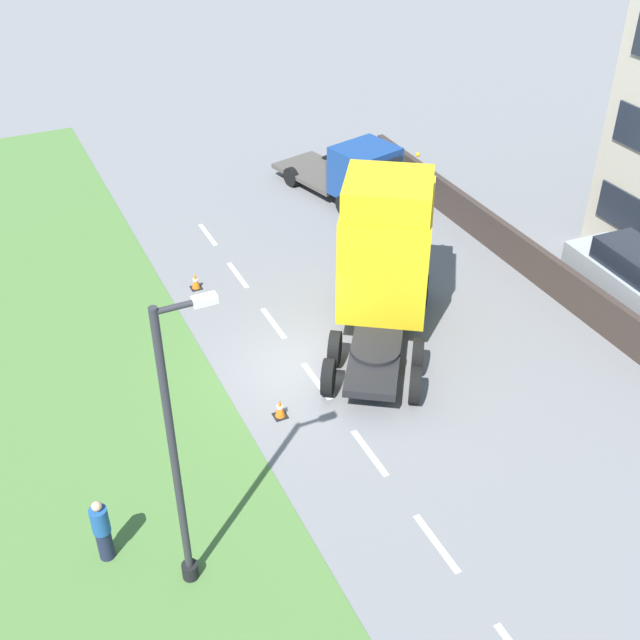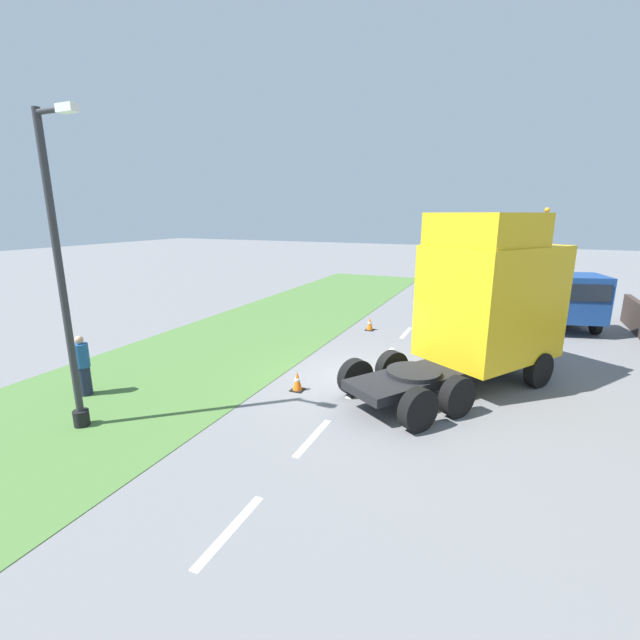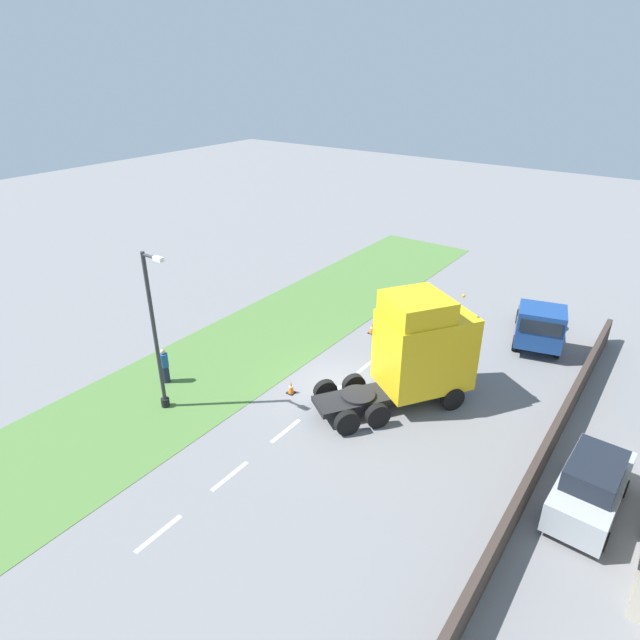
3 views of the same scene
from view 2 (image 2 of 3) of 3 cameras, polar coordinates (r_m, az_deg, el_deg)
name	(u,v)px [view 2 (image 2 of 3)]	position (r m, az deg, el deg)	size (l,w,h in m)	color
ground_plane	(365,379)	(13.37, 6.05, -7.78)	(120.00, 120.00, 0.00)	slate
grass_verge	(207,354)	(16.08, -14.83, -4.37)	(7.00, 44.00, 0.01)	#4C7538
lane_markings	(358,387)	(12.75, 5.09, -8.86)	(0.16, 21.00, 0.00)	white
lorry_cab	(486,300)	(13.32, 21.23, 2.45)	(5.77, 6.80, 5.11)	black
flatbed_truck	(568,300)	(21.27, 30.15, 2.29)	(3.51, 5.98, 2.49)	navy
lamp_post	(65,295)	(11.01, -30.83, 2.91)	(1.30, 0.36, 7.02)	black
pedestrian	(83,366)	(13.54, -29.07, -5.44)	(0.39, 0.39, 1.72)	#1E233D
traffic_cone_lead	(297,381)	(12.37, -3.05, -8.14)	(0.36, 0.36, 0.58)	black
traffic_cone_trailing	(370,324)	(18.73, 6.65, -0.51)	(0.36, 0.36, 0.58)	black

